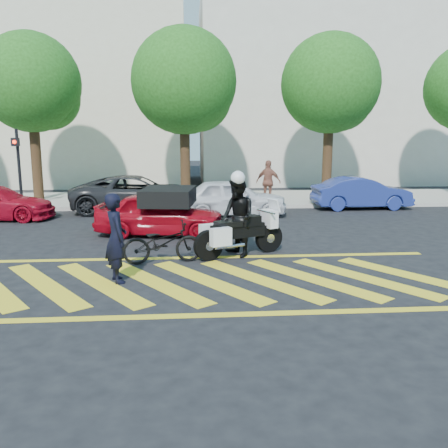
{
  "coord_description": "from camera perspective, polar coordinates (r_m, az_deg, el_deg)",
  "views": [
    {
      "loc": [
        0.12,
        -9.44,
        3.01
      ],
      "look_at": [
        0.89,
        0.8,
        1.05
      ],
      "focal_mm": 38.0,
      "sensor_mm": 36.0,
      "label": 1
    }
  ],
  "objects": [
    {
      "name": "ground",
      "position": [
        9.91,
        -4.85,
        -6.91
      ],
      "size": [
        90.0,
        90.0,
        0.0
      ],
      "primitive_type": "plane",
      "color": "black",
      "rests_on": "ground"
    },
    {
      "name": "sidewalk",
      "position": [
        21.65,
        -4.62,
        2.97
      ],
      "size": [
        60.0,
        5.0,
        0.15
      ],
      "primitive_type": "cube",
      "color": "#9E998E",
      "rests_on": "ground"
    },
    {
      "name": "crosswalk",
      "position": [
        9.91,
        -5.07,
        -6.89
      ],
      "size": [
        12.33,
        4.0,
        0.01
      ],
      "color": "yellow",
      "rests_on": "ground"
    },
    {
      "name": "building_left",
      "position": [
        31.57,
        -19.83,
        13.8
      ],
      "size": [
        16.0,
        8.0,
        10.0
      ],
      "primitive_type": "cube",
      "color": "beige",
      "rests_on": "ground"
    },
    {
      "name": "building_right",
      "position": [
        31.81,
        12.31,
        15.05
      ],
      "size": [
        16.0,
        8.0,
        11.0
      ],
      "primitive_type": "cube",
      "color": "beige",
      "rests_on": "ground"
    },
    {
      "name": "tree_left",
      "position": [
        22.55,
        -21.84,
        15.1
      ],
      "size": [
        4.2,
        4.2,
        7.26
      ],
      "color": "black",
      "rests_on": "ground"
    },
    {
      "name": "tree_center",
      "position": [
        21.61,
        -4.48,
        16.31
      ],
      "size": [
        4.6,
        4.6,
        7.56
      ],
      "color": "black",
      "rests_on": "ground"
    },
    {
      "name": "tree_right",
      "position": [
        22.57,
        12.94,
        15.71
      ],
      "size": [
        4.4,
        4.4,
        7.41
      ],
      "color": "black",
      "rests_on": "ground"
    },
    {
      "name": "signal_pole",
      "position": [
        20.32,
        -23.52,
        6.84
      ],
      "size": [
        0.28,
        0.43,
        3.2
      ],
      "color": "black",
      "rests_on": "ground"
    },
    {
      "name": "officer_bike",
      "position": [
        9.9,
        -12.86,
        -1.64
      ],
      "size": [
        0.67,
        0.79,
        1.84
      ],
      "primitive_type": "imported",
      "rotation": [
        0.0,
        0.0,
        1.97
      ],
      "color": "black",
      "rests_on": "ground"
    },
    {
      "name": "bicycle",
      "position": [
        11.24,
        -7.38,
        -2.23
      ],
      "size": [
        1.95,
        0.95,
        0.98
      ],
      "primitive_type": "imported",
      "rotation": [
        0.0,
        0.0,
        1.74
      ],
      "color": "black",
      "rests_on": "ground"
    },
    {
      "name": "police_motorcycle",
      "position": [
        11.74,
        1.75,
        -1.06
      ],
      "size": [
        2.33,
        1.37,
        1.1
      ],
      "rotation": [
        0.0,
        0.0,
        0.43
      ],
      "color": "black",
      "rests_on": "ground"
    },
    {
      "name": "officer_moto",
      "position": [
        11.69,
        1.66,
        0.8
      ],
      "size": [
        1.07,
        1.18,
        1.96
      ],
      "primitive_type": "imported",
      "rotation": [
        0.0,
        0.0,
        -1.15
      ],
      "color": "black",
      "rests_on": "ground"
    },
    {
      "name": "red_convertible",
      "position": [
        14.32,
        -7.71,
        1.22
      ],
      "size": [
        3.99,
        2.04,
        1.3
      ],
      "primitive_type": "imported",
      "rotation": [
        0.0,
        0.0,
        1.44
      ],
      "color": "#9E0714",
      "rests_on": "ground"
    },
    {
      "name": "parked_mid_left",
      "position": [
        18.89,
        -10.35,
        3.63
      ],
      "size": [
        5.18,
        2.53,
        1.42
      ],
      "primitive_type": "imported",
      "rotation": [
        0.0,
        0.0,
        1.61
      ],
      "color": "black",
      "rests_on": "ground"
    },
    {
      "name": "parked_mid_right",
      "position": [
        17.56,
        0.93,
        3.21
      ],
      "size": [
        4.07,
        1.68,
        1.38
      ],
      "primitive_type": "imported",
      "rotation": [
        0.0,
        0.0,
        1.56
      ],
      "color": "silver",
      "rests_on": "ground"
    },
    {
      "name": "parked_right",
      "position": [
        20.06,
        16.2,
        3.61
      ],
      "size": [
        3.95,
        1.45,
        1.29
      ],
      "primitive_type": "imported",
      "rotation": [
        0.0,
        0.0,
        1.59
      ],
      "color": "navy",
      "rests_on": "ground"
    },
    {
      "name": "pedestrian_right",
      "position": [
        19.83,
        5.36,
        5.06
      ],
      "size": [
        1.13,
        0.87,
        1.79
      ],
      "primitive_type": "imported",
      "rotation": [
        0.0,
        0.0,
        2.67
      ],
      "color": "#915542",
      "rests_on": "sidewalk"
    }
  ]
}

